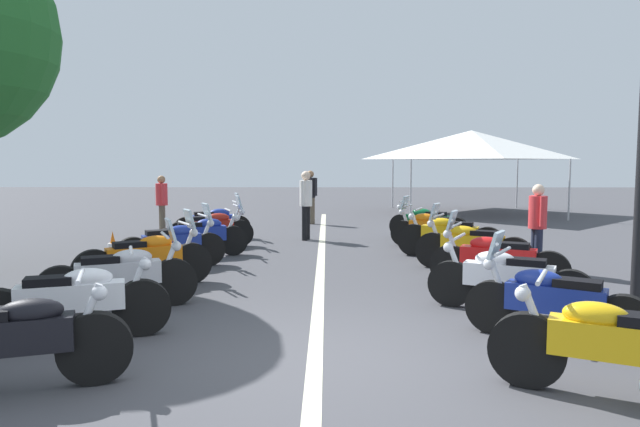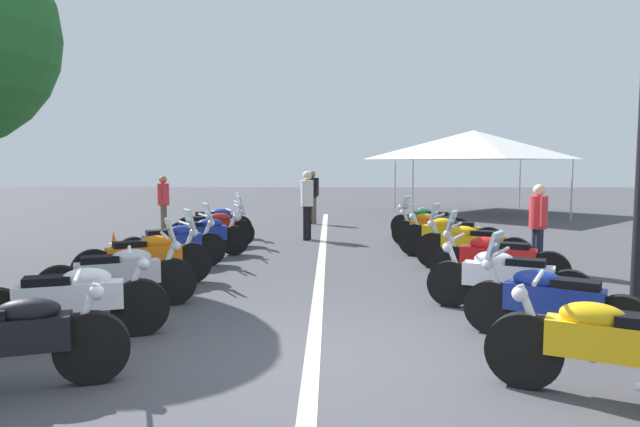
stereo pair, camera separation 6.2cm
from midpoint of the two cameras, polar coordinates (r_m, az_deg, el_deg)
ground_plane at (r=5.92m, az=-0.48°, el=-14.49°), size 80.00×80.00×0.00m
lane_centre_stripe at (r=10.65m, az=0.22°, el=-5.62°), size 22.81×0.16×0.01m
motorcycle_left_row_0 at (r=5.70m, az=-28.15°, el=-11.01°), size 0.89×1.95×1.01m
motorcycle_left_row_1 at (r=6.98m, az=-23.14°, el=-7.93°), size 0.94×2.06×1.01m
motorcycle_left_row_2 at (r=8.21m, az=-18.97°, el=-5.80°), size 1.01×1.97×1.22m
motorcycle_left_row_3 at (r=9.51m, az=-16.66°, el=-4.23°), size 1.21×1.95×1.22m
motorcycle_left_row_4 at (r=11.09m, az=-14.12°, el=-2.92°), size 1.09×1.87×1.21m
motorcycle_left_row_5 at (r=12.32m, az=-11.44°, el=-2.13°), size 0.91×1.92×1.00m
motorcycle_left_row_6 at (r=13.62m, az=-10.44°, el=-1.40°), size 0.87×1.95×1.20m
motorcycle_left_row_7 at (r=15.00m, az=-10.23°, el=-0.82°), size 0.87×1.90×1.19m
motorcycle_right_row_0 at (r=5.44m, az=27.31°, el=-11.69°), size 1.08×1.94×1.01m
motorcycle_right_row_1 at (r=6.89m, az=22.11°, el=-8.07°), size 1.14×1.77×1.20m
motorcycle_right_row_2 at (r=8.03m, az=18.17°, el=-6.13°), size 1.08×2.00×1.00m
motorcycle_right_row_3 at (r=9.46m, az=17.20°, el=-4.34°), size 1.07×2.01×1.21m
motorcycle_right_row_4 at (r=10.85m, az=14.89°, el=-3.06°), size 1.11×1.96×1.22m
motorcycle_right_row_5 at (r=12.23m, az=12.87°, el=-2.14°), size 1.00×2.10×1.02m
motorcycle_right_row_6 at (r=13.62m, az=11.15°, el=-1.43°), size 1.02×1.86×1.19m
motorcycle_right_row_7 at (r=14.94m, az=10.82°, el=-0.87°), size 1.26×1.87×0.99m
traffic_cone_0 at (r=12.22m, az=-19.61°, el=-3.16°), size 0.36×0.36×0.61m
bystander_0 at (r=11.11m, az=20.95°, el=-0.70°), size 0.53×0.32×1.59m
bystander_1 at (r=18.47m, az=-0.70°, el=2.08°), size 0.35×0.45×1.72m
bystander_2 at (r=14.63m, az=-1.17°, el=1.39°), size 0.50×0.32×1.76m
bystander_3 at (r=16.42m, az=-15.15°, el=1.30°), size 0.48×0.32×1.62m
event_tent at (r=22.99m, az=15.04°, el=6.59°), size 5.98×5.98×3.20m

